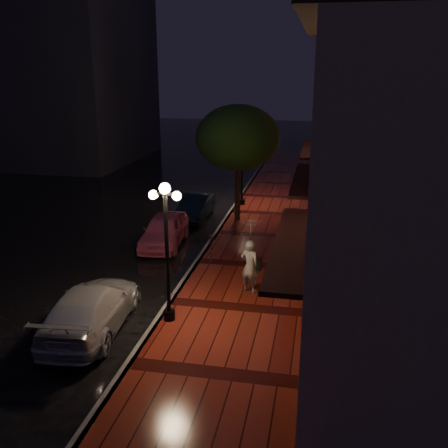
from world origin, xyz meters
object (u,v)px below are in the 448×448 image
Objects in this scene: navy_car at (196,207)px; parking_meter at (211,245)px; street_tree at (238,140)px; pink_car at (164,230)px; woman_with_umbrella at (250,244)px; streetlamp_far at (242,162)px; silver_car at (91,308)px; streetlamp_near at (167,245)px.

parking_meter reaches higher than navy_car.
street_tree is 1.40× the size of pink_car.
pink_car is 4.34m from navy_car.
pink_car is 1.58× the size of woman_with_umbrella.
parking_meter is at bearing -88.63° from streetlamp_far.
parking_meter is at bearing -117.62° from silver_car.
navy_car is at bearing 173.66° from street_tree.
woman_with_umbrella is 3.29m from parking_meter.
pink_car reaches higher than parking_meter.
pink_car is 3.24m from parking_meter.
streetlamp_near is at bearing -75.29° from pink_car.
pink_car reaches higher than navy_car.
streetlamp_far is 7.70m from pink_car.
woman_with_umbrella is at bearing -77.49° from street_tree.
streetlamp_near is 14.00m from streetlamp_far.
streetlamp_far is 3.69× the size of parking_meter.
streetlamp_near reaches higher than silver_car.
street_tree reaches higher than streetlamp_far.
pink_car is at bearing -20.57° from woman_with_umbrella.
woman_with_umbrella reaches higher than pink_car.
pink_car is at bearing 132.43° from parking_meter.
streetlamp_far is at bearing 94.91° from street_tree.
streetlamp_far reaches higher than silver_car.
street_tree is 1.19× the size of silver_car.
parking_meter is (-1.93, 2.46, -1.03)m from woman_with_umbrella.
silver_car is 1.84× the size of woman_with_umbrella.
pink_car is 0.86× the size of silver_car.
pink_car is 3.55× the size of parking_meter.
silver_car is at bearing -98.38° from streetlamp_far.
streetlamp_far is 11.74m from woman_with_umbrella.
navy_car is (-2.00, 11.24, -1.96)m from streetlamp_near.
streetlamp_near is 3.69× the size of parking_meter.
street_tree is at bearing -5.83° from navy_car.
woman_with_umbrella reaches higher than silver_car.
navy_car is (-2.00, -2.76, -1.96)m from streetlamp_far.
streetlamp_near reaches higher than woman_with_umbrella.
streetlamp_far is at bearing 67.62° from pink_car.
silver_car is at bearing -122.66° from parking_meter.
streetlamp_far is 3.93m from navy_car.
streetlamp_near is 5.25m from parking_meter.
woman_with_umbrella is at bearing -48.65° from pink_car.
streetlamp_far is 15.05m from silver_car.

